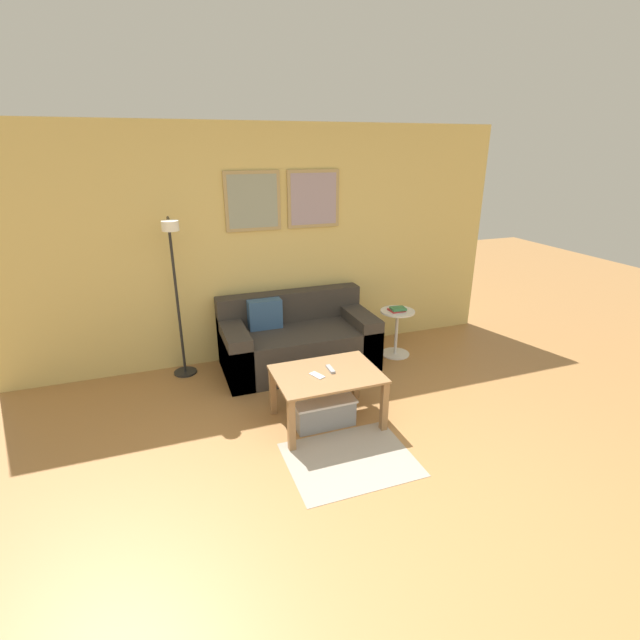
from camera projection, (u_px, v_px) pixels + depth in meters
ground_plane at (396, 546)px, 2.85m from camera, size 16.00×16.00×0.00m
wall_back at (267, 245)px, 5.09m from camera, size 5.60×0.09×2.55m
area_rug at (350, 459)px, 3.64m from camera, size 0.98×0.78×0.01m
couch at (297, 341)px, 5.11m from camera, size 1.65×0.84×0.78m
coffee_table at (327, 382)px, 4.02m from camera, size 0.90×0.66×0.48m
storage_bin at (322, 409)px, 4.10m from camera, size 0.54×0.35×0.25m
floor_lamp at (176, 286)px, 4.53m from camera, size 0.24×0.53×1.68m
side_table at (397, 328)px, 5.36m from camera, size 0.39×0.39×0.55m
book_stack at (397, 309)px, 5.27m from camera, size 0.18×0.16×0.04m
remote_control at (330, 369)px, 4.04m from camera, size 0.04×0.15×0.02m
cell_phone at (317, 375)px, 3.94m from camera, size 0.11×0.15×0.01m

